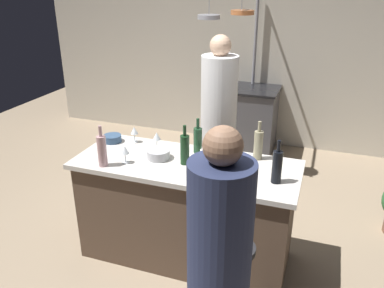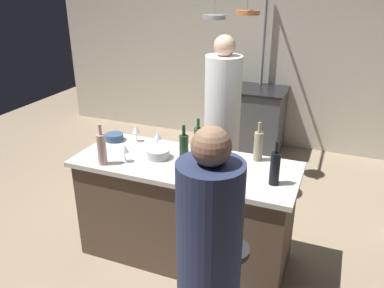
# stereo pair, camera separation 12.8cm
# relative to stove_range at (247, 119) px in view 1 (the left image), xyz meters

# --- Properties ---
(ground_plane) EXTENTS (9.00, 9.00, 0.00)m
(ground_plane) POSITION_rel_stove_range_xyz_m (0.00, -2.45, -0.45)
(ground_plane) COLOR gray
(back_wall) EXTENTS (6.40, 0.16, 2.60)m
(back_wall) POSITION_rel_stove_range_xyz_m (0.00, 0.40, 0.85)
(back_wall) COLOR beige
(back_wall) RESTS_ON ground_plane
(kitchen_island) EXTENTS (1.80, 0.72, 0.90)m
(kitchen_island) POSITION_rel_stove_range_xyz_m (0.00, -2.45, 0.01)
(kitchen_island) COLOR brown
(kitchen_island) RESTS_ON ground_plane
(stove_range) EXTENTS (0.80, 0.64, 0.89)m
(stove_range) POSITION_rel_stove_range_xyz_m (0.00, 0.00, 0.00)
(stove_range) COLOR #47474C
(stove_range) RESTS_ON ground_plane
(chef) EXTENTS (0.37, 0.37, 1.76)m
(chef) POSITION_rel_stove_range_xyz_m (-0.04, -1.36, 0.37)
(chef) COLOR white
(chef) RESTS_ON ground_plane
(bar_stool_right) EXTENTS (0.28, 0.28, 0.68)m
(bar_stool_right) POSITION_rel_stove_range_xyz_m (0.57, -3.07, -0.07)
(bar_stool_right) COLOR #4C4C51
(bar_stool_right) RESTS_ON ground_plane
(guest_right) EXTENTS (0.35, 0.35, 1.63)m
(guest_right) POSITION_rel_stove_range_xyz_m (0.56, -3.46, 0.31)
(guest_right) COLOR #262D4C
(guest_right) RESTS_ON ground_plane
(overhead_pot_rack) EXTENTS (0.59, 1.33, 2.17)m
(overhead_pot_rack) POSITION_rel_stove_range_xyz_m (-0.06, -0.39, 1.18)
(overhead_pot_rack) COLOR gray
(overhead_pot_rack) RESTS_ON ground_plane
(pepper_mill) EXTENTS (0.05, 0.05, 0.21)m
(pepper_mill) POSITION_rel_stove_range_xyz_m (0.23, -2.60, 0.56)
(pepper_mill) COLOR #382319
(pepper_mill) RESTS_ON kitchen_island
(wine_bottle_dark) EXTENTS (0.07, 0.07, 0.33)m
(wine_bottle_dark) POSITION_rel_stove_range_xyz_m (0.72, -2.54, 0.58)
(wine_bottle_dark) COLOR black
(wine_bottle_dark) RESTS_ON kitchen_island
(wine_bottle_white) EXTENTS (0.07, 0.07, 0.32)m
(wine_bottle_white) POSITION_rel_stove_range_xyz_m (0.52, -2.19, 0.58)
(wine_bottle_white) COLOR gray
(wine_bottle_white) RESTS_ON kitchen_island
(wine_bottle_green) EXTENTS (0.07, 0.07, 0.30)m
(wine_bottle_green) POSITION_rel_stove_range_xyz_m (0.02, -2.22, 0.57)
(wine_bottle_green) COLOR #193D23
(wine_bottle_green) RESTS_ON kitchen_island
(wine_bottle_red) EXTENTS (0.07, 0.07, 0.32)m
(wine_bottle_red) POSITION_rel_stove_range_xyz_m (0.00, -2.47, 0.58)
(wine_bottle_red) COLOR #143319
(wine_bottle_red) RESTS_ON kitchen_island
(wine_bottle_rose) EXTENTS (0.07, 0.07, 0.33)m
(wine_bottle_rose) POSITION_rel_stove_range_xyz_m (-0.59, -2.71, 0.58)
(wine_bottle_rose) COLOR #B78C8E
(wine_bottle_rose) RESTS_ON kitchen_island
(wine_glass_by_chef) EXTENTS (0.07, 0.07, 0.15)m
(wine_glass_by_chef) POSITION_rel_stove_range_xyz_m (-0.45, -2.61, 0.56)
(wine_glass_by_chef) COLOR silver
(wine_glass_by_chef) RESTS_ON kitchen_island
(wine_glass_near_left_guest) EXTENTS (0.07, 0.07, 0.15)m
(wine_glass_near_left_guest) POSITION_rel_stove_range_xyz_m (-0.57, -2.21, 0.56)
(wine_glass_near_left_guest) COLOR silver
(wine_glass_near_left_guest) RESTS_ON kitchen_island
(wine_glass_near_right_guest) EXTENTS (0.07, 0.07, 0.15)m
(wine_glass_near_right_guest) POSITION_rel_stove_range_xyz_m (-0.33, -2.27, 0.56)
(wine_glass_near_right_guest) COLOR silver
(wine_glass_near_right_guest) RESTS_ON kitchen_island
(mixing_bowl_steel) EXTENTS (0.19, 0.19, 0.07)m
(mixing_bowl_steel) POSITION_rel_stove_range_xyz_m (-0.24, -2.45, 0.49)
(mixing_bowl_steel) COLOR #B7B7BC
(mixing_bowl_steel) RESTS_ON kitchen_island
(mixing_bowl_ceramic) EXTENTS (0.16, 0.16, 0.08)m
(mixing_bowl_ceramic) POSITION_rel_stove_range_xyz_m (0.17, -2.34, 0.49)
(mixing_bowl_ceramic) COLOR silver
(mixing_bowl_ceramic) RESTS_ON kitchen_island
(mixing_bowl_blue) EXTENTS (0.16, 0.16, 0.06)m
(mixing_bowl_blue) POSITION_rel_stove_range_xyz_m (-0.77, -2.27, 0.48)
(mixing_bowl_blue) COLOR #334C6B
(mixing_bowl_blue) RESTS_ON kitchen_island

